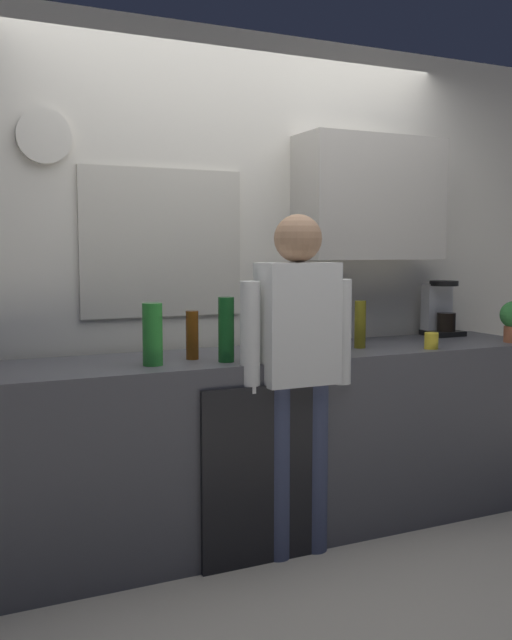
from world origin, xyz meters
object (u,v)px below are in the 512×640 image
(bottle_green_wine, at_px, (226,330))
(cup_yellow_cup, at_px, (431,341))
(bottle_olive_oil, at_px, (360,324))
(coffee_maker, at_px, (440,311))
(person_at_sink, at_px, (297,356))
(bottle_amber_beer, at_px, (192,335))
(bottle_dark_sauce, at_px, (342,333))
(bottle_clear_soda, at_px, (153,334))

(bottle_green_wine, distance_m, cup_yellow_cup, 1.14)
(bottle_green_wine, relative_size, bottle_olive_oil, 1.20)
(coffee_maker, height_order, person_at_sink, person_at_sink)
(bottle_amber_beer, bearing_deg, bottle_dark_sauce, -2.21)
(bottle_clear_soda, bearing_deg, bottle_amber_beer, 22.80)
(bottle_olive_oil, bearing_deg, bottle_amber_beer, 179.46)
(bottle_olive_oil, xyz_separation_m, person_at_sink, (-0.52, -0.26, -0.10))
(bottle_olive_oil, bearing_deg, coffee_maker, 20.02)
(bottle_green_wine, bearing_deg, person_at_sink, -23.56)
(bottle_green_wine, bearing_deg, bottle_clear_soda, 172.30)
(coffee_maker, relative_size, bottle_green_wine, 1.10)
(bottle_amber_beer, bearing_deg, cup_yellow_cup, -8.96)
(bottle_olive_oil, height_order, person_at_sink, person_at_sink)
(bottle_amber_beer, distance_m, bottle_clear_soda, 0.24)
(bottle_green_wine, distance_m, bottle_clear_soda, 0.34)
(person_at_sink, bearing_deg, bottle_clear_soda, 173.91)
(coffee_maker, height_order, bottle_dark_sauce, coffee_maker)
(bottle_amber_beer, bearing_deg, bottle_olive_oil, -0.54)
(bottle_clear_soda, relative_size, bottle_dark_sauce, 1.56)
(coffee_maker, xyz_separation_m, bottle_amber_beer, (-1.69, -0.27, -0.03))
(cup_yellow_cup, relative_size, person_at_sink, 0.05)
(bottle_dark_sauce, xyz_separation_m, person_at_sink, (-0.39, -0.24, -0.06))
(bottle_amber_beer, relative_size, cup_yellow_cup, 2.71)
(bottle_amber_beer, height_order, bottle_clear_soda, bottle_clear_soda)
(bottle_green_wine, height_order, bottle_amber_beer, bottle_green_wine)
(bottle_green_wine, height_order, bottle_dark_sauce, bottle_green_wine)
(cup_yellow_cup, bearing_deg, coffee_maker, 46.64)
(coffee_maker, xyz_separation_m, bottle_clear_soda, (-1.91, -0.36, -0.01))
(bottle_amber_beer, height_order, person_at_sink, person_at_sink)
(bottle_amber_beer, relative_size, bottle_dark_sauce, 1.28)
(bottle_green_wine, height_order, bottle_olive_oil, bottle_green_wine)
(bottle_clear_soda, height_order, person_at_sink, person_at_sink)
(bottle_amber_beer, bearing_deg, bottle_clear_soda, -157.20)
(person_at_sink, bearing_deg, bottle_dark_sauce, 40.80)
(bottle_green_wine, relative_size, bottle_amber_beer, 1.30)
(coffee_maker, relative_size, bottle_dark_sauce, 1.83)
(bottle_green_wine, height_order, person_at_sink, person_at_sink)
(cup_yellow_cup, bearing_deg, bottle_amber_beer, 171.04)
(bottle_olive_oil, height_order, bottle_dark_sauce, bottle_olive_oil)
(bottle_dark_sauce, relative_size, cup_yellow_cup, 2.12)
(bottle_dark_sauce, bearing_deg, bottle_olive_oil, 10.21)
(bottle_dark_sauce, relative_size, person_at_sink, 0.11)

